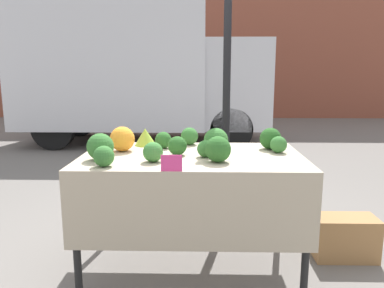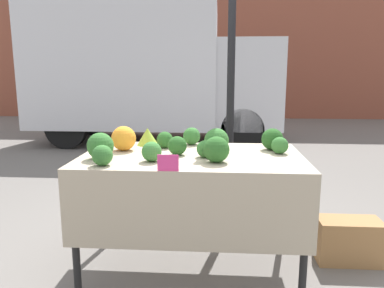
% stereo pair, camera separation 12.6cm
% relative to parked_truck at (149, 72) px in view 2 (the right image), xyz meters
% --- Properties ---
extents(ground_plane, '(40.00, 40.00, 0.00)m').
position_rel_parked_truck_xyz_m(ground_plane, '(1.29, -5.25, -1.49)').
color(ground_plane, slate).
extents(building_facade, '(16.00, 0.60, 6.42)m').
position_rel_parked_truck_xyz_m(building_facade, '(1.29, 4.71, 1.72)').
color(building_facade, brown).
rests_on(building_facade, ground_plane).
extents(tent_pole, '(0.07, 0.07, 2.44)m').
position_rel_parked_truck_xyz_m(tent_pole, '(1.59, -4.47, -0.27)').
color(tent_pole, black).
rests_on(tent_pole, ground_plane).
extents(parked_truck, '(5.07, 2.01, 2.80)m').
position_rel_parked_truck_xyz_m(parked_truck, '(0.00, 0.00, 0.00)').
color(parked_truck, silver).
rests_on(parked_truck, ground_plane).
extents(market_table, '(1.61, 0.97, 0.89)m').
position_rel_parked_truck_xyz_m(market_table, '(1.29, -5.32, -0.71)').
color(market_table, tan).
rests_on(market_table, ground_plane).
extents(orange_cauliflower, '(0.19, 0.19, 0.19)m').
position_rel_parked_truck_xyz_m(orange_cauliflower, '(0.76, -5.14, -0.50)').
color(orange_cauliflower, orange).
rests_on(orange_cauliflower, market_table).
extents(romanesco_head, '(0.18, 0.18, 0.14)m').
position_rel_parked_truck_xyz_m(romanesco_head, '(0.90, -4.91, -0.53)').
color(romanesco_head, '#93B238').
rests_on(romanesco_head, market_table).
extents(broccoli_head_0, '(0.18, 0.18, 0.18)m').
position_rel_parked_truck_xyz_m(broccoli_head_0, '(1.47, -5.48, -0.51)').
color(broccoli_head_0, '#285B23').
rests_on(broccoli_head_0, market_table).
extents(broccoli_head_1, '(0.13, 0.13, 0.13)m').
position_rel_parked_truck_xyz_m(broccoli_head_1, '(1.94, -5.17, -0.54)').
color(broccoli_head_1, '#336B2D').
rests_on(broccoli_head_1, market_table).
extents(broccoli_head_2, '(0.17, 0.17, 0.17)m').
position_rel_parked_truck_xyz_m(broccoli_head_2, '(1.90, -5.04, -0.51)').
color(broccoli_head_2, '#23511E').
rests_on(broccoli_head_2, market_table).
extents(broccoli_head_3, '(0.12, 0.12, 0.12)m').
position_rel_parked_truck_xyz_m(broccoli_head_3, '(1.39, -5.33, -0.54)').
color(broccoli_head_3, '#336B2D').
rests_on(broccoli_head_3, market_table).
extents(broccoli_head_4, '(0.13, 0.13, 0.13)m').
position_rel_parked_truck_xyz_m(broccoli_head_4, '(1.06, -5.02, -0.53)').
color(broccoli_head_4, '#285B23').
rests_on(broccoli_head_4, market_table).
extents(broccoli_head_5, '(0.18, 0.18, 0.18)m').
position_rel_parked_truck_xyz_m(broccoli_head_5, '(1.47, -5.17, -0.51)').
color(broccoli_head_5, '#336B2D').
rests_on(broccoli_head_5, market_table).
extents(broccoli_head_6, '(0.14, 0.14, 0.14)m').
position_rel_parked_truck_xyz_m(broccoli_head_6, '(1.19, -5.27, -0.53)').
color(broccoli_head_6, '#285B23').
rests_on(broccoli_head_6, market_table).
extents(broccoli_head_7, '(0.14, 0.14, 0.14)m').
position_rel_parked_truck_xyz_m(broccoli_head_7, '(1.04, -5.48, -0.53)').
color(broccoli_head_7, '#387533').
rests_on(broccoli_head_7, market_table).
extents(broccoli_head_8, '(0.19, 0.19, 0.19)m').
position_rel_parked_truck_xyz_m(broccoli_head_8, '(0.67, -5.43, -0.51)').
color(broccoli_head_8, '#336B2D').
rests_on(broccoli_head_8, market_table).
extents(broccoli_head_9, '(0.14, 0.14, 0.14)m').
position_rel_parked_truck_xyz_m(broccoli_head_9, '(1.26, -4.87, -0.53)').
color(broccoli_head_9, '#336B2D').
rests_on(broccoli_head_9, market_table).
extents(broccoli_head_10, '(0.14, 0.14, 0.14)m').
position_rel_parked_truck_xyz_m(broccoli_head_10, '(0.74, -5.62, -0.53)').
color(broccoli_head_10, '#336B2D').
rests_on(broccoli_head_10, market_table).
extents(price_sign, '(0.13, 0.01, 0.10)m').
position_rel_parked_truck_xyz_m(price_sign, '(1.18, -5.72, -0.55)').
color(price_sign, '#E53D84').
rests_on(price_sign, market_table).
extents(produce_crate, '(0.49, 0.26, 0.35)m').
position_rel_parked_truck_xyz_m(produce_crate, '(2.53, -5.07, -1.32)').
color(produce_crate, '#9E7042').
rests_on(produce_crate, ground_plane).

